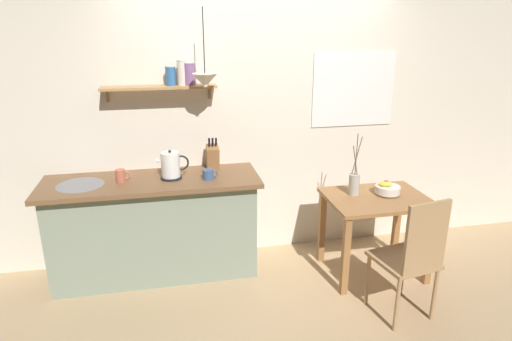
% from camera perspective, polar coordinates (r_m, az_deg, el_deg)
% --- Properties ---
extents(ground_plane, '(14.00, 14.00, 0.00)m').
position_cam_1_polar(ground_plane, '(4.07, 2.16, -13.81)').
color(ground_plane, tan).
extents(back_wall, '(6.80, 0.11, 2.70)m').
position_cam_1_polar(back_wall, '(4.20, 2.96, 7.18)').
color(back_wall, silver).
rests_on(back_wall, ground_plane).
extents(kitchen_counter, '(1.83, 0.63, 0.92)m').
position_cam_1_polar(kitchen_counter, '(4.04, -12.92, -7.08)').
color(kitchen_counter, gray).
rests_on(kitchen_counter, ground_plane).
extents(wall_shelf, '(0.96, 0.20, 0.34)m').
position_cam_1_polar(wall_shelf, '(3.85, -10.87, 11.39)').
color(wall_shelf, tan).
extents(dining_table, '(0.87, 0.67, 0.74)m').
position_cam_1_polar(dining_table, '(4.05, 15.24, -5.07)').
color(dining_table, '#9E6B3D').
rests_on(dining_table, ground_plane).
extents(dining_chair_near, '(0.48, 0.49, 1.01)m').
position_cam_1_polar(dining_chair_near, '(3.52, 19.59, -10.21)').
color(dining_chair_near, tan).
rests_on(dining_chair_near, ground_plane).
extents(fruit_bowl, '(0.22, 0.22, 0.13)m').
position_cam_1_polar(fruit_bowl, '(4.06, 16.61, -2.29)').
color(fruit_bowl, silver).
rests_on(fruit_bowl, dining_table).
extents(twig_vase, '(0.10, 0.09, 0.55)m').
position_cam_1_polar(twig_vase, '(3.96, 12.58, -1.66)').
color(twig_vase, '#B7B2A8').
rests_on(twig_vase, dining_table).
extents(electric_kettle, '(0.27, 0.18, 0.25)m').
position_cam_1_polar(electric_kettle, '(3.80, -10.93, 0.62)').
color(electric_kettle, black).
rests_on(electric_kettle, kitchen_counter).
extents(knife_block, '(0.11, 0.17, 0.30)m').
position_cam_1_polar(knife_block, '(3.99, -5.63, 1.80)').
color(knife_block, '#9E6B3D').
rests_on(knife_block, kitchen_counter).
extents(coffee_mug_by_sink, '(0.12, 0.08, 0.11)m').
position_cam_1_polar(coffee_mug_by_sink, '(3.84, -17.08, -0.62)').
color(coffee_mug_by_sink, '#C6664C').
rests_on(coffee_mug_by_sink, kitchen_counter).
extents(coffee_mug_spare, '(0.13, 0.09, 0.09)m').
position_cam_1_polar(coffee_mug_spare, '(3.76, -6.17, -0.49)').
color(coffee_mug_spare, '#3D5B89').
rests_on(coffee_mug_spare, kitchen_counter).
extents(pendant_lamp, '(0.21, 0.21, 0.62)m').
position_cam_1_polar(pendant_lamp, '(3.67, -6.61, 11.52)').
color(pendant_lamp, black).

